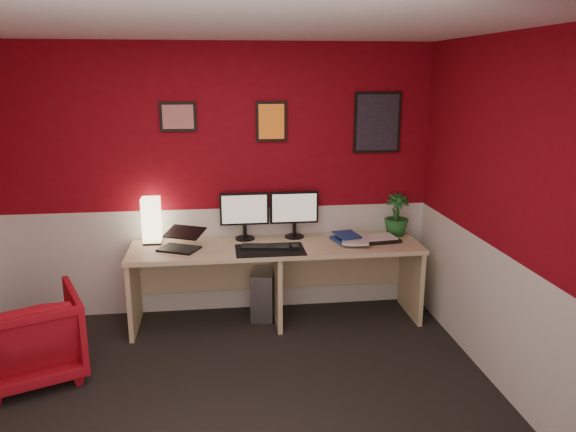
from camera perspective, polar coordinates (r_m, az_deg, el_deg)
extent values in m
cube|color=black|center=(3.99, -6.79, -19.54)|extent=(4.00, 3.50, 0.01)
cube|color=white|center=(3.32, -8.15, 19.07)|extent=(4.00, 3.50, 0.01)
cube|color=maroon|center=(5.16, -7.41, 3.45)|extent=(4.00, 0.01, 2.50)
cube|color=maroon|center=(1.84, -7.42, -17.67)|extent=(4.00, 0.01, 2.50)
cube|color=maroon|center=(3.97, 22.79, -0.89)|extent=(0.01, 3.50, 2.50)
cube|color=silver|center=(5.34, -7.15, -4.48)|extent=(4.00, 0.01, 1.00)
cube|color=silver|center=(4.22, 21.73, -10.77)|extent=(0.01, 3.50, 1.00)
cube|color=#CAB781|center=(5.09, -1.17, -6.94)|extent=(2.60, 0.65, 0.73)
cube|color=#FFE5B2|center=(5.13, -13.82, -0.57)|extent=(0.16, 0.16, 0.40)
cube|color=black|center=(4.91, -11.19, -2.20)|extent=(0.40, 0.35, 0.22)
cube|color=black|center=(5.09, -4.50, 0.75)|extent=(0.45, 0.06, 0.58)
cube|color=black|center=(5.14, 0.67, 0.90)|extent=(0.45, 0.06, 0.58)
cube|color=black|center=(4.84, -1.85, -3.49)|extent=(0.60, 0.38, 0.01)
cube|color=black|center=(4.89, -2.35, -3.15)|extent=(0.44, 0.20, 0.02)
cube|color=black|center=(4.86, 0.72, -3.19)|extent=(0.06, 0.10, 0.03)
imported|color=navy|center=(5.05, 4.95, -2.63)|extent=(0.28, 0.34, 0.03)
imported|color=silver|center=(5.03, 5.58, -2.42)|extent=(0.30, 0.36, 0.02)
imported|color=navy|center=(5.05, 5.08, -2.07)|extent=(0.24, 0.29, 0.02)
cube|color=black|center=(5.17, 9.28, -2.37)|extent=(0.38, 0.30, 0.03)
imported|color=#19591E|center=(5.33, 11.09, 0.13)|extent=(0.25, 0.25, 0.40)
cube|color=#99999E|center=(5.29, -2.50, -7.74)|extent=(0.28, 0.48, 0.45)
imported|color=#A9101C|center=(4.63, -25.01, -11.14)|extent=(0.93, 0.94, 0.66)
cube|color=red|center=(5.07, -11.22, 9.96)|extent=(0.32, 0.02, 0.26)
cube|color=orange|center=(5.09, -1.73, 9.68)|extent=(0.28, 0.02, 0.36)
cube|color=black|center=(5.27, 9.15, 9.46)|extent=(0.44, 0.02, 0.56)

